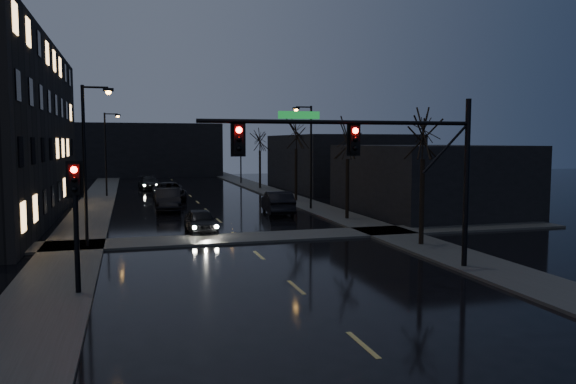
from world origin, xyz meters
TOP-DOWN VIEW (x-y plane):
  - ground at (0.00, 0.00)m, footprint 160.00×160.00m
  - sidewalk_left at (-8.50, 35.00)m, footprint 3.00×140.00m
  - sidewalk_right at (8.50, 35.00)m, footprint 3.00×140.00m
  - sidewalk_cross at (0.00, 18.50)m, footprint 40.00×3.00m
  - commercial_right_near at (15.50, 26.00)m, footprint 10.00×14.00m
  - commercial_right_far at (17.00, 48.00)m, footprint 12.00×18.00m
  - far_block at (-3.00, 78.00)m, footprint 22.00×10.00m
  - signal_mast at (3.85, 9.00)m, footprint 11.11×0.41m
  - signal_pole_left at (-7.50, 8.99)m, footprint 0.35×0.41m
  - tree_near at (8.40, 14.00)m, footprint 3.52×3.52m
  - tree_mid_a at (8.40, 24.00)m, footprint 3.30×3.30m
  - tree_mid_b at (8.40, 36.00)m, footprint 3.74×3.74m
  - tree_far at (8.40, 50.00)m, footprint 3.43×3.43m
  - streetlight_l_near at (-7.58, 18.00)m, footprint 1.53×0.28m
  - streetlight_l_far at (-7.58, 45.00)m, footprint 1.53×0.28m
  - streetlight_r_mid at (7.58, 30.00)m, footprint 1.53×0.28m
  - streetlight_r_far at (7.58, 58.00)m, footprint 1.53×0.28m
  - oncoming_car_a at (-1.80, 21.30)m, footprint 1.68×4.08m
  - oncoming_car_b at (-2.89, 32.43)m, footprint 2.05×5.23m
  - oncoming_car_c at (-2.27, 40.16)m, footprint 2.73×5.92m
  - oncoming_car_d at (-3.55, 52.42)m, footprint 2.62×5.24m
  - lead_car at (4.66, 28.19)m, footprint 2.25×5.27m

SIDE VIEW (x-z plane):
  - ground at x=0.00m, z-range 0.00..0.00m
  - sidewalk_left at x=-8.50m, z-range 0.00..0.12m
  - sidewalk_right at x=8.50m, z-range 0.00..0.12m
  - sidewalk_cross at x=0.00m, z-range 0.00..0.12m
  - oncoming_car_a at x=-1.80m, z-range 0.00..1.38m
  - oncoming_car_d at x=-3.55m, z-range 0.00..1.46m
  - oncoming_car_c at x=-2.27m, z-range 0.00..1.64m
  - lead_car at x=4.66m, z-range 0.00..1.69m
  - oncoming_car_b at x=-2.89m, z-range 0.00..1.70m
  - commercial_right_near at x=15.50m, z-range 0.00..5.00m
  - commercial_right_far at x=17.00m, z-range 0.00..6.00m
  - signal_pole_left at x=-7.50m, z-range 0.75..5.27m
  - far_block at x=-3.00m, z-range 0.00..8.00m
  - streetlight_l_near at x=-7.58m, z-range 0.77..8.77m
  - streetlight_l_far at x=-7.58m, z-range 0.77..8.77m
  - streetlight_r_mid at x=7.58m, z-range 0.77..8.77m
  - streetlight_r_far at x=7.58m, z-range 0.77..8.77m
  - signal_mast at x=3.85m, z-range 1.37..8.37m
  - tree_mid_a at x=8.40m, z-range 2.04..9.61m
  - tree_far at x=8.40m, z-range 2.12..10.00m
  - tree_near at x=8.40m, z-range 2.18..10.26m
  - tree_mid_b at x=8.40m, z-range 2.32..10.90m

